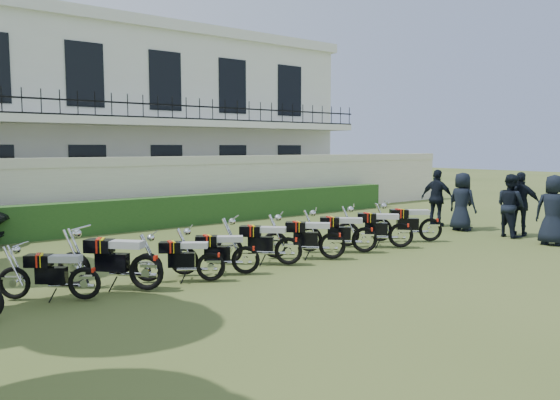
{
  "coord_description": "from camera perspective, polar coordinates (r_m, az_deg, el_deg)",
  "views": [
    {
      "loc": [
        -7.83,
        -9.16,
        2.63
      ],
      "look_at": [
        0.75,
        1.94,
        1.26
      ],
      "focal_mm": 35.0,
      "sensor_mm": 36.0,
      "label": 1
    }
  ],
  "objects": [
    {
      "name": "motorcycle_1",
      "position": [
        9.95,
        -19.77,
        -7.41
      ],
      "size": [
        1.44,
        1.18,
        0.97
      ],
      "rotation": [
        0.0,
        0.0,
        0.9
      ],
      "color": "black",
      "rests_on": "ground"
    },
    {
      "name": "officer_1",
      "position": [
        17.25,
        22.96,
        -0.54
      ],
      "size": [
        0.94,
        1.07,
        1.85
      ],
      "primitive_type": "imported",
      "rotation": [
        0.0,
        0.0,
        1.26
      ],
      "color": "black",
      "rests_on": "ground"
    },
    {
      "name": "motorcycle_9",
      "position": [
        15.61,
        15.47,
        -2.42
      ],
      "size": [
        1.68,
        1.3,
        1.11
      ],
      "rotation": [
        0.0,
        0.0,
        0.93
      ],
      "color": "black",
      "rests_on": "ground"
    },
    {
      "name": "ground",
      "position": [
        12.33,
        2.79,
        -6.73
      ],
      "size": [
        100.0,
        100.0,
        0.0
      ],
      "primitive_type": "plane",
      "color": "#405120",
      "rests_on": "ground"
    },
    {
      "name": "perimeter_wall",
      "position": [
        18.92,
        -13.12,
        1.02
      ],
      "size": [
        30.0,
        0.35,
        2.3
      ],
      "color": "#EDE4C7",
      "rests_on": "ground"
    },
    {
      "name": "officer_0",
      "position": [
        16.29,
        26.65,
        -0.94
      ],
      "size": [
        0.79,
        1.03,
        1.89
      ],
      "primitive_type": "imported",
      "rotation": [
        0.0,
        0.0,
        1.79
      ],
      "color": "black",
      "rests_on": "ground"
    },
    {
      "name": "motorcycle_4",
      "position": [
        11.24,
        -3.6,
        -5.55
      ],
      "size": [
        1.57,
        1.1,
        1.0
      ],
      "rotation": [
        0.0,
        0.0,
        0.98
      ],
      "color": "black",
      "rests_on": "ground"
    },
    {
      "name": "officer_5",
      "position": [
        18.72,
        16.1,
        0.2
      ],
      "size": [
        0.66,
        1.17,
        1.89
      ],
      "primitive_type": "imported",
      "rotation": [
        0.0,
        0.0,
        1.76
      ],
      "color": "black",
      "rests_on": "ground"
    },
    {
      "name": "motorcycle_7",
      "position": [
        13.63,
        8.84,
        -3.47
      ],
      "size": [
        1.53,
        1.41,
        1.08
      ],
      "rotation": [
        0.0,
        0.0,
        0.83
      ],
      "color": "black",
      "rests_on": "ground"
    },
    {
      "name": "building",
      "position": [
        24.43,
        -19.15,
        7.82
      ],
      "size": [
        20.4,
        9.6,
        7.4
      ],
      "color": "white",
      "rests_on": "ground"
    },
    {
      "name": "motorcycle_3",
      "position": [
        10.73,
        -7.24,
        -6.2
      ],
      "size": [
        1.49,
        1.11,
        0.97
      ],
      "rotation": [
        0.0,
        0.0,
        0.95
      ],
      "color": "black",
      "rests_on": "ground"
    },
    {
      "name": "officer_3",
      "position": [
        18.02,
        18.48,
        -0.17
      ],
      "size": [
        0.64,
        0.93,
        1.83
      ],
      "primitive_type": "imported",
      "rotation": [
        0.0,
        0.0,
        1.64
      ],
      "color": "black",
      "rests_on": "ground"
    },
    {
      "name": "motorcycle_6",
      "position": [
        12.74,
        5.49,
        -4.1
      ],
      "size": [
        1.49,
        1.42,
        1.07
      ],
      "rotation": [
        0.0,
        0.0,
        0.81
      ],
      "color": "black",
      "rests_on": "ground"
    },
    {
      "name": "motorcycle_8",
      "position": [
        14.45,
        12.53,
        -3.0
      ],
      "size": [
        1.48,
        1.51,
        1.1
      ],
      "rotation": [
        0.0,
        0.0,
        0.78
      ],
      "color": "black",
      "rests_on": "ground"
    },
    {
      "name": "hedge",
      "position": [
        18.71,
        -9.27,
        -1.02
      ],
      "size": [
        18.0,
        0.6,
        1.0
      ],
      "primitive_type": "cube",
      "color": "#1C491A",
      "rests_on": "ground"
    },
    {
      "name": "officer_4",
      "position": [
        18.52,
        18.47,
        -0.27
      ],
      "size": [
        0.64,
        0.82,
        1.67
      ],
      "primitive_type": "imported",
      "rotation": [
        0.0,
        0.0,
        1.56
      ],
      "color": "black",
      "rests_on": "ground"
    },
    {
      "name": "officer_2",
      "position": [
        17.56,
        23.82,
        -0.39
      ],
      "size": [
        0.8,
        1.2,
        1.9
      ],
      "primitive_type": "imported",
      "rotation": [
        0.0,
        0.0,
        1.9
      ],
      "color": "black",
      "rests_on": "ground"
    },
    {
      "name": "motorcycle_2",
      "position": [
        10.23,
        -13.8,
        -6.45
      ],
      "size": [
        1.48,
        1.61,
        1.14
      ],
      "rotation": [
        0.0,
        0.0,
        0.74
      ],
      "color": "black",
      "rests_on": "ground"
    },
    {
      "name": "motorcycle_5",
      "position": [
        12.07,
        0.89,
        -4.62
      ],
      "size": [
        1.47,
        1.42,
        1.06
      ],
      "rotation": [
        0.0,
        0.0,
        0.81
      ],
      "color": "black",
      "rests_on": "ground"
    }
  ]
}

